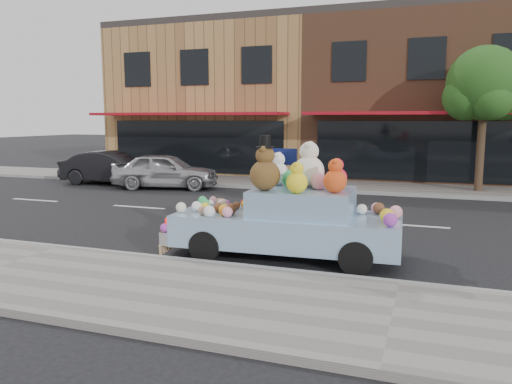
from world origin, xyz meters
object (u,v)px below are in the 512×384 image
at_px(street_tree, 485,90).
at_px(art_car, 289,216).
at_px(car_silver, 166,171).
at_px(car_dark, 111,168).

xyz_separation_m(street_tree, art_car, (-4.20, -10.35, -2.88)).
xyz_separation_m(street_tree, car_silver, (-11.35, -2.57, -3.00)).
bearing_deg(car_silver, car_dark, 68.55).
bearing_deg(art_car, car_silver, 129.52).
height_order(street_tree, art_car, street_tree).
height_order(street_tree, car_dark, street_tree).
distance_m(car_dark, art_car, 12.87).
height_order(street_tree, car_silver, street_tree).
relative_size(car_dark, art_car, 0.91).
xyz_separation_m(car_dark, art_car, (9.93, -8.19, 0.13)).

